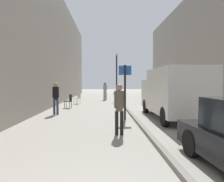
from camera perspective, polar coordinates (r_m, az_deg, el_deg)
ground_plane at (r=13.41m, az=-2.67°, el=-5.18°), size 80.00×80.00×0.00m
building_facade_left at (r=14.74m, az=-25.50°, el=13.58°), size 3.90×40.00×9.37m
kerb_strip at (r=13.48m, az=4.09°, el=-4.88°), size 0.16×40.00×0.12m
pedestrian_main_foreground at (r=6.78m, az=2.07°, el=-4.18°), size 0.34×0.22×1.72m
pedestrian_mid_block at (r=11.48m, az=-15.69°, el=-1.44°), size 0.35×0.23×1.77m
pedestrian_far_crossing at (r=20.25m, az=-1.99°, el=0.34°), size 0.35×0.24×1.79m
delivery_van at (r=10.33m, az=16.80°, el=-0.29°), size 2.07×5.26×2.44m
street_sign_post at (r=9.50m, az=3.71°, el=1.04°), size 0.60×0.10×2.60m
lamp_post at (r=20.37m, az=1.32°, el=5.10°), size 0.28×0.28×4.76m
cafe_chair_near_window at (r=14.26m, az=-12.10°, el=-2.57°), size 0.60×0.60×0.94m
cafe_chair_by_doorway at (r=16.95m, az=-9.67°, el=-1.76°), size 0.58×0.58×0.94m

